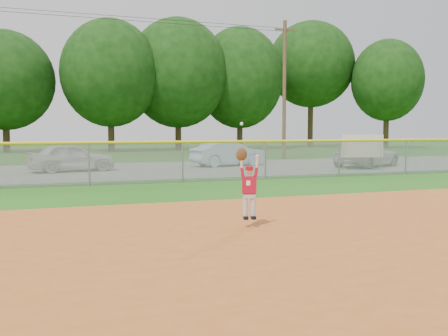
% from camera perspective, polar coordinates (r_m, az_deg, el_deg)
% --- Properties ---
extents(ground, '(120.00, 120.00, 0.00)m').
position_cam_1_polar(ground, '(9.28, 11.12, -7.88)').
color(ground, '#225A14').
rests_on(ground, ground).
extents(clay_infield, '(24.00, 16.00, 0.04)m').
position_cam_1_polar(clay_infield, '(6.94, 24.04, -12.25)').
color(clay_infield, '#AD541F').
rests_on(clay_infield, ground).
extents(parking_strip, '(44.00, 10.00, 0.03)m').
position_cam_1_polar(parking_strip, '(24.33, -8.28, -0.19)').
color(parking_strip, slate).
rests_on(parking_strip, ground).
extents(car_white_a, '(4.08, 2.28, 1.31)m').
position_cam_1_polar(car_white_a, '(23.94, -17.03, 1.20)').
color(car_white_a, silver).
rests_on(car_white_a, parking_strip).
extents(car_blue, '(4.18, 2.14, 1.31)m').
position_cam_1_polar(car_blue, '(26.33, 0.50, 1.68)').
color(car_blue, '#96C6DF').
rests_on(car_blue, parking_strip).
extents(car_white_b, '(4.61, 3.60, 1.16)m').
position_cam_1_polar(car_white_b, '(26.91, 16.11, 1.40)').
color(car_white_b, silver).
rests_on(car_white_b, parking_strip).
extents(sponsor_sign, '(1.80, 0.79, 1.72)m').
position_cam_1_polar(sponsor_sign, '(24.38, 15.53, 2.34)').
color(sponsor_sign, gray).
rests_on(sponsor_sign, ground).
extents(outfield_fence, '(40.06, 0.10, 1.55)m').
position_cam_1_polar(outfield_fence, '(18.43, -4.75, 1.07)').
color(outfield_fence, gray).
rests_on(outfield_fence, ground).
extents(power_lines, '(19.40, 0.24, 9.00)m').
position_cam_1_polar(power_lines, '(30.45, -8.69, 9.52)').
color(power_lines, '#4C3823').
rests_on(power_lines, ground).
extents(tree_line, '(62.37, 13.00, 14.43)m').
position_cam_1_polar(tree_line, '(46.38, -12.47, 11.25)').
color(tree_line, '#422D1C').
rests_on(tree_line, ground).
extents(ballplayer, '(0.47, 0.23, 1.90)m').
position_cam_1_polar(ballplayer, '(9.78, 2.77, -1.81)').
color(ballplayer, silver).
rests_on(ballplayer, ground).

